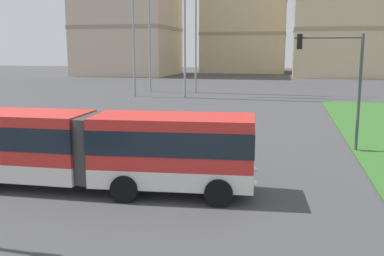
# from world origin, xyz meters

# --- Properties ---
(articulated_bus) EXTENTS (11.94, 3.30, 3.00)m
(articulated_bus) POSITION_xyz_m (-3.30, 12.95, 1.65)
(articulated_bus) COLOR red
(articulated_bus) RESTS_ON ground
(traffic_light_far_right) EXTENTS (3.57, 0.28, 6.24)m
(traffic_light_far_right) POSITION_xyz_m (6.29, 22.00, 4.26)
(traffic_light_far_right) COLOR #474C51
(traffic_light_far_right) RESTS_ON ground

